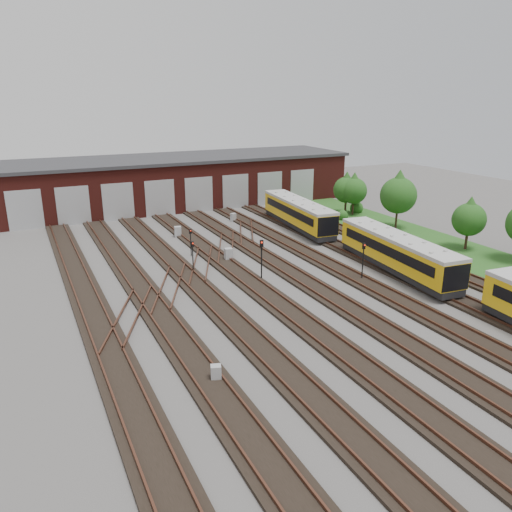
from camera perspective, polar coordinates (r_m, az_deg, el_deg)
name	(u,v)px	position (r m, az deg, el deg)	size (l,w,h in m)	color
ground	(332,320)	(33.49, 8.66, -7.22)	(120.00, 120.00, 0.00)	#4A4845
track_network	(325,315)	(33.80, 7.87, -6.74)	(30.40, 70.00, 0.33)	black
maintenance_shed	(162,181)	(67.96, -10.70, 8.37)	(51.00, 12.50, 6.35)	#521914
grass_verge	(435,245)	(52.40, 19.77, 1.24)	(8.00, 55.00, 0.05)	#1F4918
metro_train	(397,252)	(42.69, 15.82, 0.43)	(3.75, 45.92, 2.84)	black
signal_mast_0	(191,239)	(45.77, -7.48, 1.95)	(0.22, 0.21, 2.56)	black
signal_mast_1	(262,255)	(39.23, 0.64, 0.15)	(0.31, 0.29, 3.34)	black
signal_mast_2	(193,253)	(41.47, -7.26, 0.40)	(0.26, 0.24, 2.67)	black
signal_mast_3	(363,257)	(40.24, 12.16, -0.08)	(0.25, 0.23, 3.07)	black
relay_cabinet_0	(216,373)	(26.48, -4.59, -13.21)	(0.54, 0.45, 0.89)	#A6A8AB
relay_cabinet_1	(178,232)	(52.58, -8.92, 2.76)	(0.67, 0.56, 1.12)	#A6A8AB
relay_cabinet_2	(229,254)	(44.51, -3.15, 0.17)	(0.69, 0.57, 1.14)	#A6A8AB
relay_cabinet_3	(233,217)	(58.67, -2.62, 4.45)	(0.56, 0.47, 0.94)	#A6A8AB
relay_cabinet_4	(401,273)	(41.84, 16.20, -1.87)	(0.55, 0.46, 0.92)	#A6A8AB
tree_0	(354,188)	(62.28, 11.14, 7.67)	(3.19, 3.19, 5.29)	#372319
tree_1	(347,187)	(62.79, 10.30, 7.80)	(3.19, 3.19, 5.29)	#372319
tree_2	(399,191)	(56.63, 16.00, 7.15)	(3.95, 3.95, 6.55)	#372319
tree_3	(470,216)	(51.09, 23.22, 4.26)	(3.12, 3.12, 5.18)	#372319
bush_1	(342,214)	(60.13, 9.83, 4.75)	(1.39, 1.39, 1.39)	#174C15
bush_2	(357,206)	(64.24, 11.43, 5.62)	(1.65, 1.65, 1.65)	#174C15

